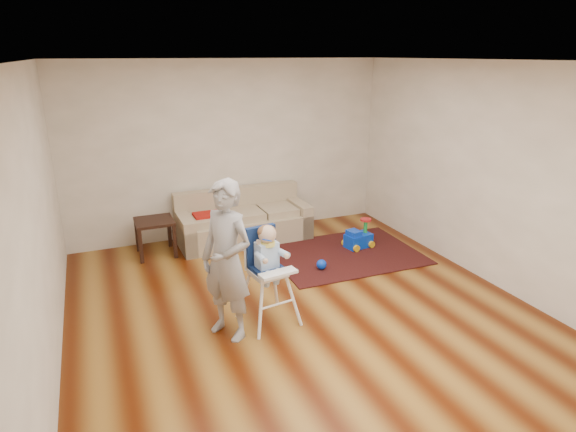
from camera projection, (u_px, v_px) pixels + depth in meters
name	position (u px, v px, depth m)	size (l,w,h in m)	color
ground	(301.00, 309.00, 5.47)	(5.50, 5.50, 0.00)	#4A1905
room_envelope	(284.00, 138.00, 5.33)	(5.04, 5.52, 2.72)	beige
sofa	(244.00, 217.00, 7.38)	(2.02, 0.85, 0.77)	tan
side_table	(156.00, 237.00, 6.89)	(0.53, 0.53, 0.53)	black
area_rug	(345.00, 254.00, 6.97)	(2.08, 1.56, 0.02)	black
ride_on_toy	(359.00, 233.00, 7.14)	(0.39, 0.28, 0.42)	blue
toy_ball	(321.00, 264.00, 6.44)	(0.14, 0.14, 0.14)	blue
high_chair	(268.00, 276.00, 5.07)	(0.59, 0.59, 1.11)	white
adult	(227.00, 261.00, 4.74)	(0.60, 0.39, 1.65)	gray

